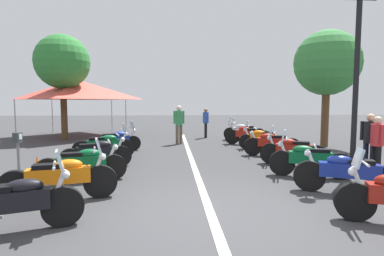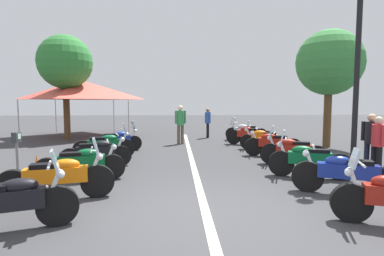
{
  "view_description": "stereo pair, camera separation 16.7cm",
  "coord_description": "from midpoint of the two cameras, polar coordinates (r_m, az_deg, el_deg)",
  "views": [
    {
      "loc": [
        -5.15,
        0.67,
        1.94
      ],
      "look_at": [
        4.78,
        0.0,
        1.09
      ],
      "focal_mm": 28.41,
      "sensor_mm": 36.0,
      "label": 1
    },
    {
      "loc": [
        -5.15,
        0.51,
        1.94
      ],
      "look_at": [
        4.78,
        0.0,
        1.09
      ],
      "focal_mm": 28.41,
      "sensor_mm": 36.0,
      "label": 2
    }
  ],
  "objects": [
    {
      "name": "motorcycle_right_row_1",
      "position": [
        7.2,
        27.59,
        -7.51
      ],
      "size": [
        1.03,
        2.11,
        1.01
      ],
      "rotation": [
        0.0,
        0.0,
        1.18
      ],
      "color": "black",
      "rests_on": "ground_plane"
    },
    {
      "name": "motorcycle_right_row_3",
      "position": [
        9.84,
        18.83,
        -3.98
      ],
      "size": [
        0.99,
        1.91,
        1.22
      ],
      "rotation": [
        0.0,
        0.0,
        1.17
      ],
      "color": "black",
      "rests_on": "ground_plane"
    },
    {
      "name": "bystander_0",
      "position": [
        16.5,
        3.27,
        1.4
      ],
      "size": [
        0.52,
        0.32,
        1.61
      ],
      "rotation": [
        0.0,
        0.0,
        1.4
      ],
      "color": "black",
      "rests_on": "ground_plane"
    },
    {
      "name": "event_tent",
      "position": [
        18.4,
        -19.97,
        6.79
      ],
      "size": [
        5.15,
        5.15,
        3.2
      ],
      "color": "#E54C3F",
      "rests_on": "ground_plane"
    },
    {
      "name": "motorcycle_left_row_3",
      "position": [
        9.44,
        -16.97,
        -4.43
      ],
      "size": [
        0.86,
        2.02,
        0.99
      ],
      "rotation": [
        0.0,
        0.0,
        -1.27
      ],
      "color": "black",
      "rests_on": "ground_plane"
    },
    {
      "name": "motorcycle_left_row_4",
      "position": [
        10.85,
        -15.58,
        -3.09
      ],
      "size": [
        0.8,
        2.05,
        1.22
      ],
      "rotation": [
        0.0,
        0.0,
        -1.31
      ],
      "color": "black",
      "rests_on": "ground_plane"
    },
    {
      "name": "motorcycle_right_row_7",
      "position": [
        15.61,
        10.33,
        -0.62
      ],
      "size": [
        0.99,
        2.01,
        1.21
      ],
      "rotation": [
        0.0,
        0.0,
        1.2
      ],
      "color": "black",
      "rests_on": "ground_plane"
    },
    {
      "name": "motorcycle_right_row_6",
      "position": [
        14.02,
        11.04,
        -1.2
      ],
      "size": [
        1.03,
        2.05,
        1.23
      ],
      "rotation": [
        0.0,
        0.0,
        1.17
      ],
      "color": "black",
      "rests_on": "ground_plane"
    },
    {
      "name": "bystander_3",
      "position": [
        9.46,
        31.94,
        -2.12
      ],
      "size": [
        0.53,
        0.32,
        1.57
      ],
      "rotation": [
        0.0,
        0.0,
        4.65
      ],
      "color": "black",
      "rests_on": "ground_plane"
    },
    {
      "name": "motorcycle_left_row_1",
      "position": [
        6.57,
        -23.14,
        -8.4
      ],
      "size": [
        0.79,
        2.18,
        1.22
      ],
      "rotation": [
        0.0,
        0.0,
        -1.33
      ],
      "color": "black",
      "rests_on": "ground_plane"
    },
    {
      "name": "lane_centre_stripe",
      "position": [
        9.25,
        0.81,
        -7.22
      ],
      "size": [
        18.0,
        0.16,
        0.01
      ],
      "primitive_type": "cube",
      "color": "beige",
      "rests_on": "ground_plane"
    },
    {
      "name": "traffic_cone_0",
      "position": [
        8.7,
        -26.56,
        -6.58
      ],
      "size": [
        0.36,
        0.36,
        0.61
      ],
      "color": "orange",
      "rests_on": "ground_plane"
    },
    {
      "name": "bystander_1",
      "position": [
        9.8,
        30.97,
        -1.65
      ],
      "size": [
        0.45,
        0.34,
        1.62
      ],
      "rotation": [
        0.0,
        0.0,
        2.18
      ],
      "color": "#1E2338",
      "rests_on": "ground_plane"
    },
    {
      "name": "ground_plane",
      "position": [
        5.53,
        3.52,
        -15.69
      ],
      "size": [
        80.0,
        80.0,
        0.0
      ],
      "primitive_type": "plane",
      "color": "#38383A"
    },
    {
      "name": "motorcycle_right_row_4",
      "position": [
        11.31,
        15.31,
        -2.82
      ],
      "size": [
        0.78,
        2.03,
        1.01
      ],
      "rotation": [
        0.0,
        0.0,
        1.37
      ],
      "color": "black",
      "rests_on": "ground_plane"
    },
    {
      "name": "motorcycle_right_row_5",
      "position": [
        12.7,
        13.66,
        -1.97
      ],
      "size": [
        0.91,
        1.92,
        1.2
      ],
      "rotation": [
        0.0,
        0.0,
        1.24
      ],
      "color": "black",
      "rests_on": "ground_plane"
    },
    {
      "name": "motorcycle_left_row_5",
      "position": [
        12.25,
        -13.46,
        -2.23
      ],
      "size": [
        0.96,
        1.91,
        1.19
      ],
      "rotation": [
        0.0,
        0.0,
        -1.19
      ],
      "color": "black",
      "rests_on": "ground_plane"
    },
    {
      "name": "motorcycle_left_row_2",
      "position": [
        7.91,
        -19.49,
        -6.24
      ],
      "size": [
        0.83,
        2.1,
        1.0
      ],
      "rotation": [
        0.0,
        0.0,
        -1.3
      ],
      "color": "black",
      "rests_on": "ground_plane"
    },
    {
      "name": "bystander_2",
      "position": [
        14.02,
        -1.84,
        1.25
      ],
      "size": [
        0.32,
        0.52,
        1.79
      ],
      "rotation": [
        0.0,
        0.0,
        0.26
      ],
      "color": "brown",
      "rests_on": "ground_plane"
    },
    {
      "name": "parking_meter",
      "position": [
        7.64,
        -29.45,
        -3.62
      ],
      "size": [
        0.19,
        0.14,
        1.29
      ],
      "rotation": [
        0.0,
        0.0,
        -1.66
      ],
      "color": "slate",
      "rests_on": "ground_plane"
    },
    {
      "name": "roadside_tree_0",
      "position": [
        17.23,
        -22.48,
        11.25
      ],
      "size": [
        2.76,
        2.76,
        5.38
      ],
      "color": "brown",
      "rests_on": "ground_plane"
    },
    {
      "name": "motorcycle_left_row_0",
      "position": [
        5.34,
        -30.36,
        -11.85
      ],
      "size": [
        0.89,
        1.96,
        1.21
      ],
      "rotation": [
        0.0,
        0.0,
        -1.24
      ],
      "color": "black",
      "rests_on": "ground_plane"
    },
    {
      "name": "street_lamp_twin_globe",
      "position": [
        9.29,
        29.18,
        13.15
      ],
      "size": [
        0.32,
        1.22,
        4.95
      ],
      "color": "black",
      "rests_on": "ground_plane"
    },
    {
      "name": "motorcycle_right_row_2",
      "position": [
        8.41,
        21.53,
        -5.52
      ],
      "size": [
        0.95,
        1.98,
        1.22
      ],
      "rotation": [
        0.0,
        0.0,
        1.21
      ],
      "color": "black",
      "rests_on": "ground_plane"
    },
    {
      "name": "roadside_tree_1",
      "position": [
        14.47,
        24.69,
        11.0
      ],
      "size": [
        2.78,
        2.78,
        5.01
      ],
      "color": "brown",
      "rests_on": "ground_plane"
    }
  ]
}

